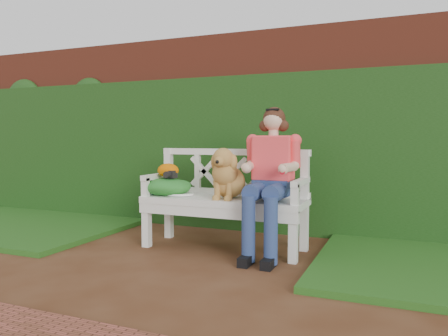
% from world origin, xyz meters
% --- Properties ---
extents(ground, '(60.00, 60.00, 0.00)m').
position_xyz_m(ground, '(0.00, 0.00, 0.00)').
color(ground, '#472412').
extents(brick_wall, '(10.00, 0.30, 2.20)m').
position_xyz_m(brick_wall, '(0.00, 1.90, 1.10)').
color(brick_wall, brown).
rests_on(brick_wall, ground).
extents(ivy_hedge, '(10.00, 0.18, 1.70)m').
position_xyz_m(ivy_hedge, '(0.00, 1.68, 0.85)').
color(ivy_hedge, '#214B19').
rests_on(ivy_hedge, ground).
extents(grass_left, '(2.60, 2.00, 0.05)m').
position_xyz_m(grass_left, '(-2.40, 0.90, 0.03)').
color(grass_left, '#2A5D21').
rests_on(grass_left, ground).
extents(garden_bench, '(1.61, 0.67, 0.48)m').
position_xyz_m(garden_bench, '(0.23, 0.81, 0.24)').
color(garden_bench, white).
rests_on(garden_bench, ground).
extents(seated_woman, '(0.70, 0.81, 1.22)m').
position_xyz_m(seated_woman, '(0.69, 0.79, 0.61)').
color(seated_woman, '#E02D4D').
rests_on(seated_woman, ground).
extents(dog, '(0.45, 0.51, 0.46)m').
position_xyz_m(dog, '(0.29, 0.76, 0.71)').
color(dog, '#A75722').
rests_on(dog, garden_bench).
extents(tennis_racket, '(0.62, 0.36, 0.03)m').
position_xyz_m(tennis_racket, '(-0.26, 0.78, 0.49)').
color(tennis_racket, white).
rests_on(tennis_racket, garden_bench).
extents(green_bag, '(0.57, 0.50, 0.16)m').
position_xyz_m(green_bag, '(-0.35, 0.75, 0.56)').
color(green_bag, '#168314').
rests_on(green_bag, garden_bench).
extents(camera_item, '(0.12, 0.09, 0.07)m').
position_xyz_m(camera_item, '(-0.30, 0.75, 0.68)').
color(camera_item, black).
rests_on(camera_item, green_bag).
extents(baseball_glove, '(0.24, 0.19, 0.14)m').
position_xyz_m(baseball_glove, '(-0.34, 0.78, 0.71)').
color(baseball_glove, '#D16201').
rests_on(baseball_glove, green_bag).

